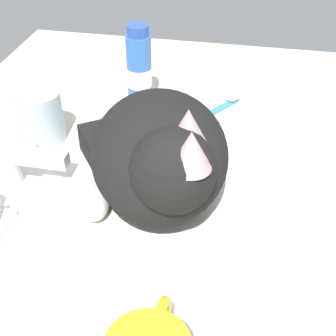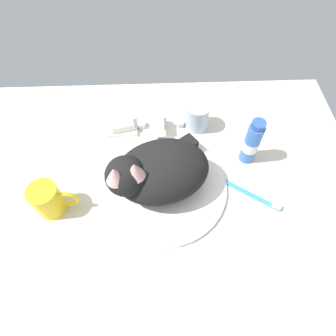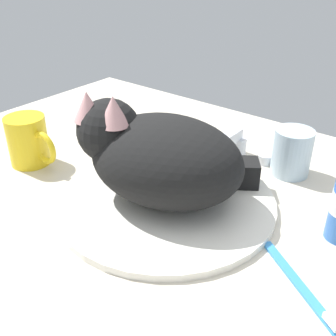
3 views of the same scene
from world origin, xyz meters
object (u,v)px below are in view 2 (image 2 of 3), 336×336
at_px(coffee_mug, 49,200).
at_px(toothpaste_bottle, 251,143).
at_px(soap_bar, 122,124).
at_px(rinse_cup, 197,117).
at_px(cat, 156,171).
at_px(toothbrush, 255,196).
at_px(faucet, 160,124).

distance_m(coffee_mug, toothpaste_bottle, 0.54).
bearing_deg(soap_bar, rinse_cup, 1.09).
bearing_deg(cat, toothpaste_bottle, 19.33).
relative_size(soap_bar, toothbrush, 0.49).
height_order(coffee_mug, toothbrush, coffee_mug).
relative_size(faucet, cat, 0.53).
height_order(faucet, toothpaste_bottle, toothpaste_bottle).
xyz_separation_m(cat, rinse_cup, (0.12, 0.21, -0.04)).
bearing_deg(rinse_cup, toothpaste_bottle, -43.69).
height_order(toothpaste_bottle, toothbrush, toothpaste_bottle).
bearing_deg(toothbrush, toothpaste_bottle, 89.75).
bearing_deg(rinse_cup, faucet, -175.39).
bearing_deg(cat, coffee_mug, -169.76).
distance_m(toothpaste_bottle, toothbrush, 0.14).
relative_size(toothpaste_bottle, toothbrush, 1.09).
bearing_deg(faucet, soap_bar, 177.73).
distance_m(rinse_cup, toothpaste_bottle, 0.18).
height_order(soap_bar, toothpaste_bottle, toothpaste_bottle).
relative_size(faucet, soap_bar, 2.21).
xyz_separation_m(faucet, coffee_mug, (-0.28, -0.25, 0.02)).
bearing_deg(toothpaste_bottle, toothbrush, -90.25).
distance_m(faucet, soap_bar, 0.12).
relative_size(faucet, coffee_mug, 1.29).
xyz_separation_m(coffee_mug, toothbrush, (0.52, 0.01, -0.04)).
bearing_deg(coffee_mug, toothbrush, 1.17).
relative_size(coffee_mug, rinse_cup, 1.38).
xyz_separation_m(rinse_cup, toothpaste_bottle, (0.13, -0.13, 0.03)).
bearing_deg(rinse_cup, coffee_mug, -145.96).
bearing_deg(coffee_mug, toothpaste_bottle, 14.79).
distance_m(rinse_cup, toothbrush, 0.29).
xyz_separation_m(toothpaste_bottle, toothbrush, (-0.00, -0.13, -0.06)).
distance_m(cat, rinse_cup, 0.25).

